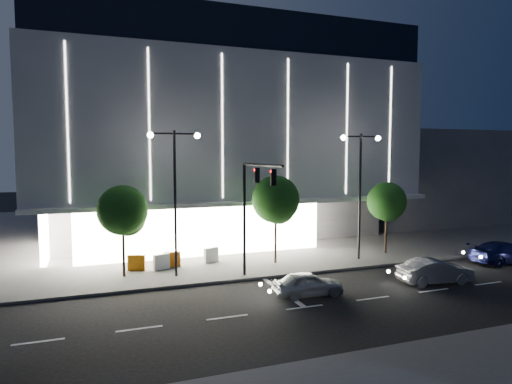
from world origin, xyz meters
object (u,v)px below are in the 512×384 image
object	(u,v)px
traffic_mast	(252,198)
barrier_c	(172,259)
car_third	(504,252)
street_lamp_west	(175,181)
tree_mid	(276,202)
tree_left	(123,213)
car_lead	(308,284)
barrier_b	(162,262)
car_second	(435,271)
street_lamp_east	(360,177)
barrier_a	(136,263)
barrier_d	(211,255)
tree_right	(387,204)

from	to	relation	value
traffic_mast	barrier_c	bearing A→B (deg)	127.85
car_third	barrier_c	bearing A→B (deg)	72.69
street_lamp_west	tree_mid	xyz separation A→B (m)	(7.03, 1.02, -1.62)
tree_left	car_lead	world-z (taller)	tree_left
tree_left	car_third	size ratio (longest dim) A/B	1.11
traffic_mast	barrier_b	bearing A→B (deg)	135.37
car_second	barrier_b	size ratio (longest dim) A/B	3.98
street_lamp_east	barrier_c	world-z (taller)	street_lamp_east
barrier_a	barrier_d	xyz separation A→B (m)	(5.06, 0.52, 0.00)
street_lamp_east	barrier_a	bearing A→B (deg)	171.81
street_lamp_east	tree_mid	bearing A→B (deg)	170.31
car_third	car_lead	bearing A→B (deg)	95.40
barrier_a	barrier_d	bearing A→B (deg)	24.43
barrier_c	barrier_d	size ratio (longest dim) A/B	1.00
barrier_b	traffic_mast	bearing A→B (deg)	-63.29
barrier_b	barrier_d	size ratio (longest dim) A/B	1.00
barrier_d	tree_right	bearing A→B (deg)	-29.59
traffic_mast	barrier_d	distance (m)	7.01
traffic_mast	tree_mid	world-z (taller)	traffic_mast
tree_right	car_third	world-z (taller)	tree_right
tree_left	car_lead	bearing A→B (deg)	-37.68
car_third	tree_mid	bearing A→B (deg)	70.29
street_lamp_east	barrier_a	size ratio (longest dim) A/B	8.18
tree_right	barrier_c	bearing A→B (deg)	175.40
street_lamp_west	barrier_d	xyz separation A→B (m)	(2.91, 2.70, -5.31)
street_lamp_east	car_third	xyz separation A→B (m)	(9.15, -4.01, -5.21)
barrier_a	barrier_b	size ratio (longest dim) A/B	1.00
tree_left	car_second	size ratio (longest dim) A/B	1.31
barrier_b	barrier_d	world-z (taller)	same
car_second	barrier_d	size ratio (longest dim) A/B	3.98
car_third	barrier_a	xyz separation A→B (m)	(-24.30, 6.19, -0.10)
tree_right	barrier_d	distance (m)	13.61
car_third	barrier_a	distance (m)	25.07
street_lamp_east	tree_left	xyz separation A→B (m)	(-15.97, 1.02, -1.92)
tree_right	barrier_b	bearing A→B (deg)	177.05
tree_left	barrier_c	bearing A→B (deg)	22.26
tree_mid	traffic_mast	bearing A→B (deg)	-129.42
tree_left	tree_mid	bearing A→B (deg)	0.00
traffic_mast	tree_left	bearing A→B (deg)	152.16
street_lamp_west	car_second	bearing A→B (deg)	-24.31
tree_mid	tree_right	world-z (taller)	tree_mid
street_lamp_east	car_third	world-z (taller)	street_lamp_east
tree_right	car_second	xyz separation A→B (m)	(-1.92, -7.39, -3.16)
tree_left	car_second	xyz separation A→B (m)	(17.08, -7.39, -3.31)
car_third	traffic_mast	bearing A→B (deg)	84.44
traffic_mast	street_lamp_west	xyz separation A→B (m)	(-4.00, 2.66, 0.93)
car_second	barrier_a	size ratio (longest dim) A/B	3.98
traffic_mast	tree_right	world-z (taller)	traffic_mast
traffic_mast	street_lamp_west	bearing A→B (deg)	146.35
tree_left	car_lead	distance (m)	11.83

